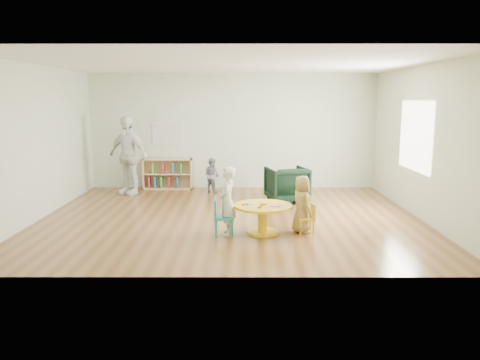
{
  "coord_description": "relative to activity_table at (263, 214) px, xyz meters",
  "views": [
    {
      "loc": [
        0.2,
        -8.51,
        2.17
      ],
      "look_at": [
        0.19,
        -0.3,
        0.76
      ],
      "focal_mm": 35.0,
      "sensor_mm": 36.0,
      "label": 1
    }
  ],
  "objects": [
    {
      "name": "room",
      "position": [
        -0.55,
        1.05,
        1.56
      ],
      "size": [
        7.1,
        7.0,
        2.8
      ],
      "color": "brown",
      "rests_on": "ground"
    },
    {
      "name": "activity_table",
      "position": [
        0.0,
        0.0,
        0.0
      ],
      "size": [
        0.95,
        0.95,
        0.52
      ],
      "rotation": [
        0.0,
        0.0,
        0.08
      ],
      "color": "yellow",
      "rests_on": "ground"
    },
    {
      "name": "kid_chair_left",
      "position": [
        -0.68,
        -0.12,
        -0.01
      ],
      "size": [
        0.34,
        0.34,
        0.6
      ],
      "rotation": [
        0.0,
        0.0,
        -1.52
      ],
      "color": "#198E7B",
      "rests_on": "ground"
    },
    {
      "name": "kid_chair_right",
      "position": [
        0.74,
        0.01,
        -0.06
      ],
      "size": [
        0.29,
        0.29,
        0.5
      ],
      "rotation": [
        0.0,
        0.0,
        1.66
      ],
      "color": "yellow",
      "rests_on": "ground"
    },
    {
      "name": "bookshelf",
      "position": [
        -2.18,
        3.91,
        0.04
      ],
      "size": [
        1.2,
        0.3,
        0.75
      ],
      "color": "tan",
      "rests_on": "ground"
    },
    {
      "name": "alphabet_poster",
      "position": [
        -2.16,
        4.03,
        1.02
      ],
      "size": [
        0.74,
        0.01,
        0.54
      ],
      "color": "white",
      "rests_on": "ground"
    },
    {
      "name": "armchair",
      "position": [
        0.63,
        2.42,
        0.05
      ],
      "size": [
        0.97,
        0.99,
        0.76
      ],
      "primitive_type": "imported",
      "rotation": [
        0.0,
        0.0,
        3.37
      ],
      "color": "black",
      "rests_on": "ground"
    },
    {
      "name": "child_left",
      "position": [
        -0.58,
        -0.09,
        0.23
      ],
      "size": [
        0.29,
        0.42,
        1.12
      ],
      "primitive_type": "imported",
      "rotation": [
        0.0,
        0.0,
        -1.62
      ],
      "color": "silver",
      "rests_on": "ground"
    },
    {
      "name": "child_right",
      "position": [
        0.64,
        0.04,
        0.15
      ],
      "size": [
        0.44,
        0.54,
        0.95
      ],
      "primitive_type": "imported",
      "rotation": [
        0.0,
        0.0,
        1.91
      ],
      "color": "yellow",
      "rests_on": "ground"
    },
    {
      "name": "toddler",
      "position": [
        -1.05,
        3.43,
        0.08
      ],
      "size": [
        0.5,
        0.49,
        0.82
      ],
      "primitive_type": "imported",
      "rotation": [
        0.0,
        0.0,
        2.49
      ],
      "color": "#18203E",
      "rests_on": "ground"
    },
    {
      "name": "adult_caretaker",
      "position": [
        -2.97,
        3.23,
        0.58
      ],
      "size": [
        1.14,
        0.89,
        1.81
      ],
      "primitive_type": "imported",
      "rotation": [
        0.0,
        0.0,
        -0.5
      ],
      "color": "white",
      "rests_on": "ground"
    }
  ]
}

